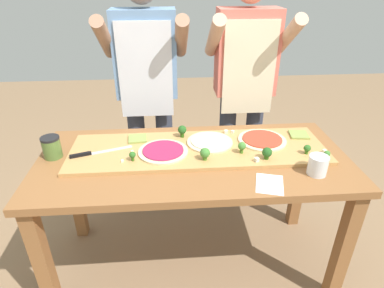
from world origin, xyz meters
The scene contains 27 objects.
ground_plane centered at (0.00, 0.00, 0.00)m, with size 8.00×8.00×0.00m, color #896B4C.
prep_table centered at (0.00, 0.00, 0.67)m, with size 1.64×0.74×0.78m.
cutting_board centered at (0.03, 0.06, 0.79)m, with size 1.38×0.41×0.02m, color tan.
chefs_knife centered at (-0.53, 0.04, 0.81)m, with size 0.32×0.12×0.02m.
pizza_whole_beet_magenta centered at (-0.16, 0.03, 0.81)m, with size 0.27×0.27×0.02m.
pizza_whole_tomato_red centered at (0.40, 0.11, 0.81)m, with size 0.27×0.27×0.02m.
pizza_whole_cheese_artichoke centered at (0.10, 0.11, 0.81)m, with size 0.26×0.26×0.02m.
pizza_slice_far_right centered at (0.63, 0.16, 0.81)m, with size 0.10×0.10×0.01m, color #899E4C.
pizza_slice_near_left centered at (-0.31, 0.18, 0.81)m, with size 0.10×0.10×0.01m, color #899E4C.
broccoli_floret_back_left centered at (-0.05, 0.20, 0.84)m, with size 0.05×0.05×0.07m.
broccoli_floret_front_left centered at (0.68, -0.10, 0.83)m, with size 0.03×0.03×0.04m.
broccoli_floret_center_right centered at (0.37, -0.08, 0.84)m, with size 0.05×0.05×0.06m.
broccoli_floret_center_left centered at (0.59, -0.05, 0.83)m, with size 0.04×0.04×0.05m.
broccoli_floret_front_right centered at (0.25, -0.01, 0.84)m, with size 0.04×0.04×0.06m.
broccoli_floret_back_right centered at (-0.31, -0.05, 0.83)m, with size 0.03×0.03×0.05m.
broccoli_floret_back_mid centered at (0.05, -0.06, 0.84)m, with size 0.05×0.05×0.07m.
cheese_crumble_a centered at (-0.32, 0.04, 0.81)m, with size 0.01×0.01×0.01m, color white.
cheese_crumble_b centered at (-0.36, -0.06, 0.81)m, with size 0.01×0.01×0.01m, color white.
cheese_crumble_c centered at (0.31, -0.10, 0.81)m, with size 0.02×0.02×0.02m, color silver.
cheese_crumble_d centered at (0.69, -0.05, 0.81)m, with size 0.02×0.02×0.02m, color silver.
cheese_crumble_e centered at (0.21, 0.23, 0.81)m, with size 0.02×0.02×0.02m, color white.
cheese_crumble_f centered at (0.25, 0.23, 0.81)m, with size 0.02×0.02×0.02m, color white.
flour_cup centered at (0.58, -0.21, 0.82)m, with size 0.09×0.09×0.10m.
sauce_jar centered at (-0.74, 0.06, 0.84)m, with size 0.10×0.10×0.12m.
recipe_note centered at (0.33, -0.27, 0.78)m, with size 0.12×0.16×0.00m, color white.
cook_left centered at (-0.26, 0.65, 1.00)m, with size 0.54×0.39×1.67m.
cook_right centered at (0.41, 0.65, 1.00)m, with size 0.54×0.39×1.67m.
Camera 1 is at (-0.12, -1.47, 1.66)m, focal length 30.10 mm.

